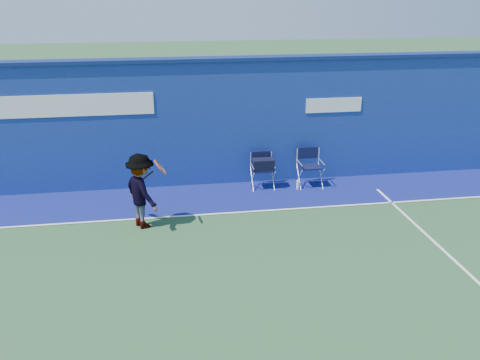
{
  "coord_description": "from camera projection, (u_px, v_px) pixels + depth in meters",
  "views": [
    {
      "loc": [
        -0.54,
        -6.76,
        4.64
      ],
      "look_at": [
        0.91,
        2.6,
        1.0
      ],
      "focal_mm": 38.0,
      "sensor_mm": 36.0,
      "label": 1
    }
  ],
  "objects": [
    {
      "name": "water_bottle",
      "position": [
        298.0,
        185.0,
        12.31
      ],
      "size": [
        0.07,
        0.07,
        0.23
      ],
      "primitive_type": "cylinder",
      "color": "white",
      "rests_on": "ground"
    },
    {
      "name": "directors_chair_right",
      "position": [
        310.0,
        175.0,
        12.46
      ],
      "size": [
        0.55,
        0.5,
        0.93
      ],
      "color": "silver",
      "rests_on": "ground"
    },
    {
      "name": "stadium_wall",
      "position": [
        186.0,
        123.0,
        12.22
      ],
      "size": [
        24.0,
        0.5,
        3.08
      ],
      "color": "navy",
      "rests_on": "ground"
    },
    {
      "name": "directors_chair_left",
      "position": [
        263.0,
        173.0,
        12.31
      ],
      "size": [
        0.52,
        0.48,
        0.87
      ],
      "color": "silver",
      "rests_on": "ground"
    },
    {
      "name": "tennis_player",
      "position": [
        142.0,
        191.0,
        10.19
      ],
      "size": [
        1.04,
        1.15,
        1.55
      ],
      "color": "#EA4738",
      "rests_on": "ground"
    },
    {
      "name": "court_lines",
      "position": [
        205.0,
        280.0,
        8.53
      ],
      "size": [
        24.0,
        12.0,
        0.01
      ],
      "color": "white",
      "rests_on": "out_of_bounds_strip"
    },
    {
      "name": "ground",
      "position": [
        208.0,
        301.0,
        7.98
      ],
      "size": [
        80.0,
        80.0,
        0.0
      ],
      "primitive_type": "plane",
      "color": "#2B502C",
      "rests_on": "ground"
    },
    {
      "name": "out_of_bounds_strip",
      "position": [
        192.0,
        199.0,
        11.76
      ],
      "size": [
        24.0,
        1.8,
        0.01
      ],
      "primitive_type": "cube",
      "color": "navy",
      "rests_on": "ground"
    }
  ]
}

